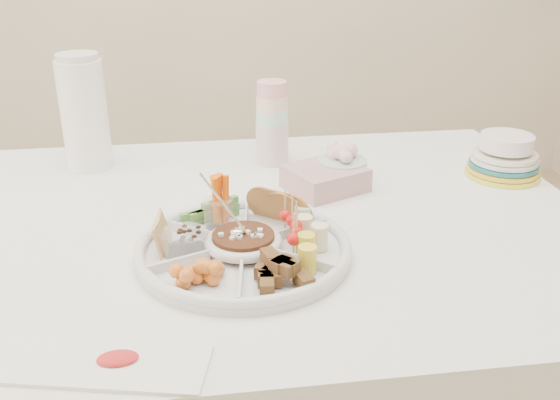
{
  "coord_description": "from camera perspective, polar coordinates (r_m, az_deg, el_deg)",
  "views": [
    {
      "loc": [
        -0.04,
        -1.14,
        1.31
      ],
      "look_at": [
        0.11,
        -0.06,
        0.82
      ],
      "focal_mm": 40.0,
      "sensor_mm": 36.0,
      "label": 1
    }
  ],
  "objects": [
    {
      "name": "dining_table",
      "position": [
        1.47,
        -4.72,
        -15.3
      ],
      "size": [
        1.52,
        1.02,
        0.76
      ],
      "primitive_type": "cube",
      "color": "white",
      "rests_on": "floor"
    },
    {
      "name": "party_tray",
      "position": [
        1.12,
        -3.36,
        -4.19
      ],
      "size": [
        0.5,
        0.5,
        0.04
      ],
      "primitive_type": "cylinder",
      "rotation": [
        0.0,
        0.0,
        0.4
      ],
      "color": "white",
      "rests_on": "dining_table"
    },
    {
      "name": "bean_dip",
      "position": [
        1.11,
        -3.36,
        -3.85
      ],
      "size": [
        0.14,
        0.14,
        0.04
      ],
      "primitive_type": "cylinder",
      "rotation": [
        0.0,
        0.0,
        0.4
      ],
      "color": "#44271A",
      "rests_on": "party_tray"
    },
    {
      "name": "tortillas",
      "position": [
        1.21,
        -0.08,
        -0.75
      ],
      "size": [
        0.14,
        0.14,
        0.06
      ],
      "primitive_type": null,
      "rotation": [
        0.0,
        0.0,
        0.4
      ],
      "color": "tan",
      "rests_on": "party_tray"
    },
    {
      "name": "carrot_cucumber",
      "position": [
        1.2,
        -6.28,
        0.08
      ],
      "size": [
        0.14,
        0.14,
        0.1
      ],
      "primitive_type": null,
      "rotation": [
        0.0,
        0.0,
        0.4
      ],
      "color": "#FE6607",
      "rests_on": "party_tray"
    },
    {
      "name": "pita_raisins",
      "position": [
        1.12,
        -10.05,
        -3.21
      ],
      "size": [
        0.16,
        0.16,
        0.06
      ],
      "primitive_type": null,
      "rotation": [
        0.0,
        0.0,
        0.4
      ],
      "color": "tan",
      "rests_on": "party_tray"
    },
    {
      "name": "cherries",
      "position": [
        1.02,
        -7.31,
        -6.51
      ],
      "size": [
        0.14,
        0.14,
        0.04
      ],
      "primitive_type": null,
      "rotation": [
        0.0,
        0.0,
        0.4
      ],
      "color": "orange",
      "rests_on": "party_tray"
    },
    {
      "name": "granola_chunks",
      "position": [
        1.01,
        0.08,
        -6.51
      ],
      "size": [
        0.13,
        0.13,
        0.04
      ],
      "primitive_type": null,
      "rotation": [
        0.0,
        0.0,
        0.4
      ],
      "color": "brown",
      "rests_on": "party_tray"
    },
    {
      "name": "banana_tomato",
      "position": [
        1.1,
        3.38,
        -2.47
      ],
      "size": [
        0.13,
        0.13,
        0.08
      ],
      "primitive_type": null,
      "rotation": [
        0.0,
        0.0,
        0.4
      ],
      "color": "#FFF690",
      "rests_on": "party_tray"
    },
    {
      "name": "cup_stack",
      "position": [
        1.53,
        -0.74,
        7.36
      ],
      "size": [
        0.09,
        0.09,
        0.22
      ],
      "primitive_type": "cylinder",
      "rotation": [
        0.0,
        0.0,
        0.09
      ],
      "color": "#D1F0C4",
      "rests_on": "dining_table"
    },
    {
      "name": "thermos",
      "position": [
        1.56,
        -17.49,
        7.75
      ],
      "size": [
        0.11,
        0.11,
        0.28
      ],
      "primitive_type": "cylinder",
      "rotation": [
        0.0,
        0.0,
        0.01
      ],
      "color": "white",
      "rests_on": "dining_table"
    },
    {
      "name": "flower_bowl",
      "position": [
        1.43,
        5.71,
        3.16
      ],
      "size": [
        0.12,
        0.12,
        0.08
      ],
      "primitive_type": "cylinder",
      "rotation": [
        0.0,
        0.0,
        0.03
      ],
      "color": "silver",
      "rests_on": "dining_table"
    },
    {
      "name": "napkin_stack",
      "position": [
        1.4,
        4.16,
        2.0
      ],
      "size": [
        0.2,
        0.19,
        0.05
      ],
      "primitive_type": "cube",
      "rotation": [
        0.0,
        0.0,
        0.42
      ],
      "color": "tan",
      "rests_on": "dining_table"
    },
    {
      "name": "plate_stack",
      "position": [
        1.56,
        19.88,
        3.99
      ],
      "size": [
        0.21,
        0.21,
        0.11
      ],
      "primitive_type": "cylinder",
      "rotation": [
        0.0,
        0.0,
        0.28
      ],
      "color": "yellow",
      "rests_on": "dining_table"
    },
    {
      "name": "placemat",
      "position": [
        0.91,
        -16.52,
        -14.17
      ],
      "size": [
        0.32,
        0.17,
        0.01
      ],
      "primitive_type": "cube",
      "rotation": [
        0.0,
        0.0,
        -0.23
      ],
      "color": "silver",
      "rests_on": "dining_table"
    }
  ]
}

